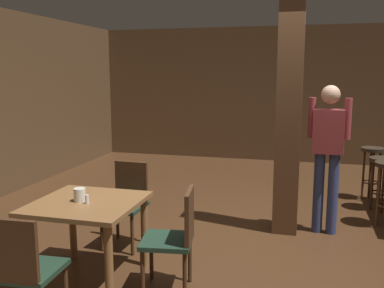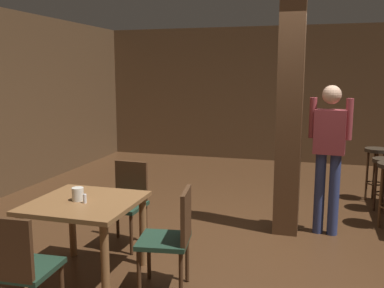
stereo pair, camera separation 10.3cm
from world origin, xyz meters
TOP-DOWN VIEW (x-y plane):
  - ground_plane at (0.00, 0.00)m, footprint 10.80×10.80m
  - wall_back at (0.00, 4.50)m, footprint 8.00×0.10m
  - pillar at (0.25, 0.31)m, footprint 0.28×0.28m
  - dining_table at (-1.40, -1.37)m, footprint 0.91×0.91m
  - chair_south at (-1.43, -2.24)m, footprint 0.44×0.44m
  - chair_east at (-0.58, -1.38)m, footprint 0.48×0.48m
  - chair_north at (-1.39, -0.54)m, footprint 0.44×0.44m
  - napkin_cup at (-1.46, -1.39)m, footprint 0.10×0.10m
  - salt_shaker at (-1.37, -1.43)m, footprint 0.03×0.03m
  - standing_person at (0.70, 0.38)m, footprint 0.47×0.24m
  - bar_stool_mid at (1.47, 1.43)m, footprint 0.36×0.36m
  - bar_stool_far at (1.40, 1.92)m, footprint 0.33×0.33m

SIDE VIEW (x-z plane):
  - ground_plane at x=0.00m, z-range 0.00..0.00m
  - chair_south at x=-1.43m, z-range 0.06..0.95m
  - chair_east at x=-0.58m, z-range 0.06..0.95m
  - chair_north at x=-1.39m, z-range 0.06..0.95m
  - bar_stool_mid at x=1.47m, z-range 0.19..0.91m
  - bar_stool_far at x=1.40m, z-range 0.19..0.97m
  - dining_table at x=-1.40m, z-range 0.24..0.97m
  - salt_shaker at x=-1.37m, z-range 0.73..0.81m
  - napkin_cup at x=-1.46m, z-range 0.73..0.85m
  - standing_person at x=0.70m, z-range 0.14..1.86m
  - wall_back at x=0.00m, z-range 0.00..2.80m
  - pillar at x=0.25m, z-range 0.00..2.80m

